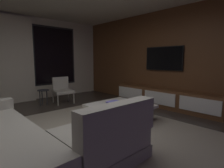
% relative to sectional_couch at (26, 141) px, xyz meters
% --- Properties ---
extents(floor, '(9.20, 9.20, 0.00)m').
position_rel_sectional_couch_xyz_m(floor, '(0.95, 0.20, -0.29)').
color(floor, '#332B26').
extents(back_wall_with_window, '(6.60, 0.30, 2.70)m').
position_rel_sectional_couch_xyz_m(back_wall_with_window, '(0.89, 3.81, 1.05)').
color(back_wall_with_window, beige).
rests_on(back_wall_with_window, floor).
extents(media_wall, '(0.12, 7.80, 2.70)m').
position_rel_sectional_couch_xyz_m(media_wall, '(4.01, 0.20, 1.06)').
color(media_wall, brown).
rests_on(media_wall, floor).
extents(area_rug, '(3.20, 3.80, 0.01)m').
position_rel_sectional_couch_xyz_m(area_rug, '(1.30, 0.10, -0.28)').
color(area_rug, gray).
rests_on(area_rug, floor).
extents(sectional_couch, '(1.98, 2.50, 0.82)m').
position_rel_sectional_couch_xyz_m(sectional_couch, '(0.00, 0.00, 0.00)').
color(sectional_couch, gray).
rests_on(sectional_couch, floor).
extents(coffee_table, '(1.16, 1.16, 0.36)m').
position_rel_sectional_couch_xyz_m(coffee_table, '(2.02, 0.31, -0.10)').
color(coffee_table, black).
rests_on(coffee_table, floor).
extents(book_stack_on_coffee_table, '(0.27, 0.22, 0.11)m').
position_rel_sectional_couch_xyz_m(book_stack_on_coffee_table, '(1.82, 0.30, 0.12)').
color(book_stack_on_coffee_table, olive).
rests_on(book_stack_on_coffee_table, coffee_table).
extents(accent_chair_near_window, '(0.63, 0.64, 0.78)m').
position_rel_sectional_couch_xyz_m(accent_chair_near_window, '(1.93, 2.72, 0.14)').
color(accent_chair_near_window, '#B2ADA0').
rests_on(accent_chair_near_window, floor).
extents(side_stool, '(0.32, 0.32, 0.46)m').
position_rel_sectional_couch_xyz_m(side_stool, '(1.35, 2.76, 0.08)').
color(side_stool, '#333338').
rests_on(side_stool, floor).
extents(media_console, '(0.46, 3.10, 0.52)m').
position_rel_sectional_couch_xyz_m(media_console, '(3.72, 0.25, -0.04)').
color(media_console, brown).
rests_on(media_console, floor).
extents(mounted_tv, '(0.05, 1.15, 0.66)m').
position_rel_sectional_couch_xyz_m(mounted_tv, '(3.90, 0.45, 1.06)').
color(mounted_tv, black).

